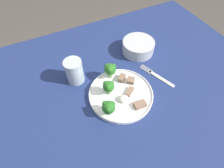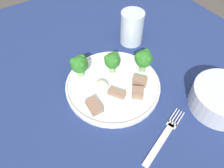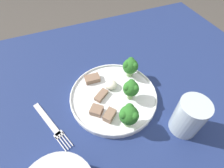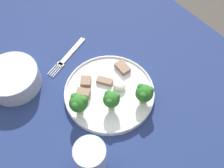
{
  "view_description": "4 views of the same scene",
  "coord_description": "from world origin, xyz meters",
  "px_view_note": "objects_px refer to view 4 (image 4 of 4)",
  "views": [
    {
      "loc": [
        -0.26,
        -0.39,
        1.32
      ],
      "look_at": [
        -0.08,
        -0.02,
        0.78
      ],
      "focal_mm": 28.0,
      "sensor_mm": 36.0,
      "label": 1
    },
    {
      "loc": [
        0.27,
        -0.25,
        1.2
      ],
      "look_at": [
        -0.04,
        -0.06,
        0.76
      ],
      "focal_mm": 35.0,
      "sensor_mm": 36.0,
      "label": 2
    },
    {
      "loc": [
        0.07,
        0.24,
        1.16
      ],
      "look_at": [
        -0.06,
        -0.07,
        0.76
      ],
      "focal_mm": 28.0,
      "sensor_mm": 36.0,
      "label": 3
    },
    {
      "loc": [
        -0.36,
        0.19,
        1.38
      ],
      "look_at": [
        -0.05,
        -0.06,
        0.76
      ],
      "focal_mm": 42.0,
      "sensor_mm": 36.0,
      "label": 4
    }
  ],
  "objects_px": {
    "drinking_glass": "(91,159)",
    "cream_bowl": "(13,79)",
    "dinner_plate": "(109,92)",
    "fork": "(68,56)"
  },
  "relations": [
    {
      "from": "dinner_plate",
      "to": "drinking_glass",
      "type": "height_order",
      "value": "drinking_glass"
    },
    {
      "from": "cream_bowl",
      "to": "dinner_plate",
      "type": "bearing_deg",
      "value": -135.15
    },
    {
      "from": "drinking_glass",
      "to": "cream_bowl",
      "type": "bearing_deg",
      "value": 6.64
    },
    {
      "from": "dinner_plate",
      "to": "drinking_glass",
      "type": "bearing_deg",
      "value": 130.45
    },
    {
      "from": "dinner_plate",
      "to": "fork",
      "type": "relative_size",
      "value": 1.51
    },
    {
      "from": "dinner_plate",
      "to": "fork",
      "type": "xyz_separation_m",
      "value": [
        0.19,
        0.02,
        -0.01
      ]
    },
    {
      "from": "fork",
      "to": "dinner_plate",
      "type": "bearing_deg",
      "value": -174.26
    },
    {
      "from": "fork",
      "to": "cream_bowl",
      "type": "xyz_separation_m",
      "value": [
        0.01,
        0.18,
        0.03
      ]
    },
    {
      "from": "fork",
      "to": "cream_bowl",
      "type": "relative_size",
      "value": 1.12
    },
    {
      "from": "fork",
      "to": "drinking_glass",
      "type": "height_order",
      "value": "drinking_glass"
    }
  ]
}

